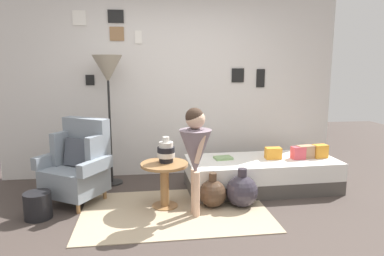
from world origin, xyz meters
The scene contains 17 objects.
ground_plane centered at (0.00, 0.00, 0.00)m, with size 12.00×12.00×0.00m, color #423833.
gallery_wall centered at (0.00, 1.95, 1.30)m, with size 4.80×0.12×2.60m.
rug centered at (-0.10, 0.51, 0.01)m, with size 2.03×1.31×0.01m, color tan.
armchair centered at (-1.19, 0.99, 0.44)m, with size 0.90×0.85×0.97m.
daybed centered at (1.07, 1.08, 0.20)m, with size 1.92×0.84×0.40m.
pillow_head centered at (1.84, 1.04, 0.49)m, with size 0.17×0.12×0.17m, color orange.
pillow_mid centered at (1.64, 1.05, 0.48)m, with size 0.21×0.12×0.17m, color tan.
pillow_back centered at (1.53, 1.02, 0.48)m, with size 0.16×0.12×0.16m, color #D64C56.
pillow_extra centered at (1.22, 1.07, 0.47)m, with size 0.20×0.12×0.15m, color orange.
side_table centered at (-0.20, 0.66, 0.36)m, with size 0.53×0.53×0.51m.
vase_striped centered at (-0.18, 0.70, 0.63)m, with size 0.20×0.20×0.29m.
floor_lamp centered at (-0.86, 1.57, 1.48)m, with size 0.39×0.39×1.71m.
person_child centered at (0.11, 0.40, 0.75)m, with size 0.34×0.34×1.16m.
book_on_daybed centered at (0.58, 1.14, 0.42)m, with size 0.22×0.16×0.03m, color #84A96D.
demijohn_near centered at (0.33, 0.59, 0.16)m, with size 0.31×0.31×0.40m.
demijohn_far centered at (0.67, 0.56, 0.19)m, with size 0.36×0.36×0.45m.
magazine_basket centered at (-1.54, 0.55, 0.14)m, with size 0.28×0.28×0.28m, color black.
Camera 1 is at (-0.41, -3.09, 1.59)m, focal length 32.73 mm.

